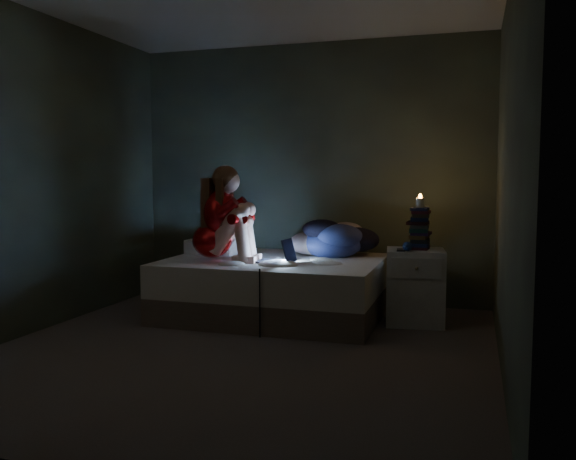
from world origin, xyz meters
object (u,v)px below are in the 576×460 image
at_px(candle, 420,205).
at_px(woman, 212,213).
at_px(laptop, 275,250).
at_px(bed, 274,287).
at_px(phone, 400,250).
at_px(nightstand, 415,287).

bearing_deg(candle, woman, -167.84).
xyz_separation_m(woman, laptop, (0.57, 0.04, -0.31)).
height_order(bed, phone, phone).
bearing_deg(candle, bed, -174.56).
relative_size(woman, phone, 6.06).
distance_m(laptop, phone, 1.07).
relative_size(bed, phone, 13.59).
xyz_separation_m(bed, woman, (-0.49, -0.26, 0.69)).
xyz_separation_m(nightstand, phone, (-0.12, -0.10, 0.33)).
bearing_deg(bed, candle, 5.44).
bearing_deg(phone, bed, -178.74).
height_order(candle, phone, candle).
xyz_separation_m(bed, phone, (1.12, -0.02, 0.39)).
bearing_deg(laptop, candle, 20.87).
bearing_deg(woman, bed, 24.87).
bearing_deg(phone, candle, 44.58).
relative_size(woman, nightstand, 1.31).
bearing_deg(nightstand, laptop, -172.54).
distance_m(woman, candle, 1.81).
bearing_deg(nightstand, bed, 176.55).
height_order(woman, candle, woman).
height_order(nightstand, candle, candle).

